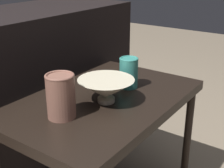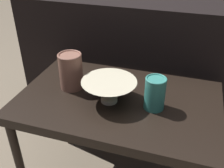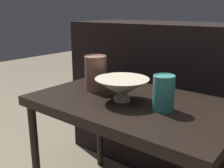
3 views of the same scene
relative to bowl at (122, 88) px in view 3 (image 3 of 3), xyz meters
The scene contains 5 objects.
table 0.12m from the bowl, 48.33° to the left, with size 0.82×0.52×0.56m.
couch_backdrop 0.62m from the bowl, 87.26° to the left, with size 1.36×0.50×0.85m.
bowl is the anchor object (origin of this frame).
vase_textured_left 0.20m from the bowl, 164.12° to the left, with size 0.10×0.10×0.16m.
vase_colorful_right 0.18m from the bowl, ahead, with size 0.08×0.08×0.13m.
Camera 3 is at (0.57, -0.84, 0.91)m, focal length 42.00 mm.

